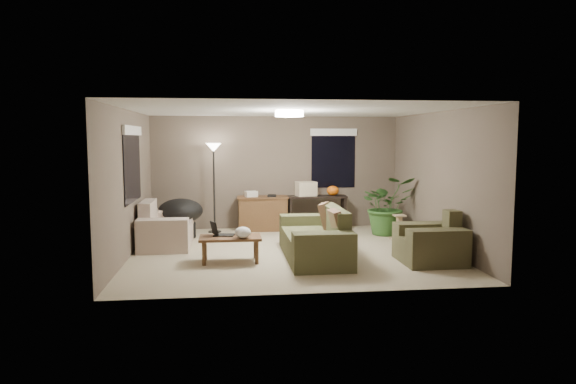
{
  "coord_description": "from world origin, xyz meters",
  "views": [
    {
      "loc": [
        -1.07,
        -8.93,
        2.02
      ],
      "look_at": [
        0.0,
        0.2,
        1.05
      ],
      "focal_mm": 32.0,
      "sensor_mm": 36.0,
      "label": 1
    }
  ],
  "objects": [
    {
      "name": "cat_scratching_post",
      "position": [
        2.31,
        0.83,
        0.21
      ],
      "size": [
        0.32,
        0.32,
        0.5
      ],
      "color": "tan",
      "rests_on": "ground"
    },
    {
      "name": "houseplant",
      "position": [
        2.23,
        1.4,
        0.48
      ],
      "size": [
        1.11,
        1.23,
        0.96
      ],
      "primitive_type": "imported",
      "color": "#2D5923",
      "rests_on": "ground"
    },
    {
      "name": "throw_pillows",
      "position": [
        0.65,
        -0.52,
        0.65
      ],
      "size": [
        0.39,
        1.38,
        0.47
      ],
      "color": "#8C7251",
      "rests_on": "main_sofa"
    },
    {
      "name": "loveseat",
      "position": [
        -2.26,
        0.8,
        0.3
      ],
      "size": [
        0.9,
        1.6,
        0.85
      ],
      "color": "beige",
      "rests_on": "ground"
    },
    {
      "name": "room_shell",
      "position": [
        0.0,
        0.0,
        1.25
      ],
      "size": [
        5.5,
        5.5,
        5.5
      ],
      "color": "tan",
      "rests_on": "ground"
    },
    {
      "name": "papasan_chair",
      "position": [
        -2.04,
        1.55,
        0.47
      ],
      "size": [
        1.05,
        1.05,
        0.8
      ],
      "color": "black",
      "rests_on": "ground"
    },
    {
      "name": "cardboard_box",
      "position": [
        0.63,
        2.17,
        0.91
      ],
      "size": [
        0.47,
        0.39,
        0.31
      ],
      "primitive_type": "cube",
      "rotation": [
        0.0,
        0.0,
        0.2
      ],
      "color": "beige",
      "rests_on": "console_table"
    },
    {
      "name": "window_back",
      "position": [
        1.3,
        2.48,
        1.79
      ],
      "size": [
        1.06,
        0.05,
        1.33
      ],
      "color": "black",
      "rests_on": "room_shell"
    },
    {
      "name": "coffee_table",
      "position": [
        -1.05,
        -0.64,
        0.36
      ],
      "size": [
        1.0,
        0.55,
        0.42
      ],
      "color": "brown",
      "rests_on": "ground"
    },
    {
      "name": "floor_lamp",
      "position": [
        -1.37,
        2.08,
        1.6
      ],
      "size": [
        0.32,
        0.32,
        1.91
      ],
      "color": "black",
      "rests_on": "ground"
    },
    {
      "name": "plastic_bag",
      "position": [
        -0.85,
        -0.79,
        0.51
      ],
      "size": [
        0.3,
        0.27,
        0.18
      ],
      "primitive_type": "ellipsoid",
      "rotation": [
        0.0,
        0.0,
        0.15
      ],
      "color": "white",
      "rests_on": "coffee_table"
    },
    {
      "name": "armchair",
      "position": [
        2.2,
        -1.05,
        0.3
      ],
      "size": [
        0.95,
        1.0,
        0.85
      ],
      "color": "#4B482D",
      "rests_on": "ground"
    },
    {
      "name": "laptop",
      "position": [
        -1.22,
        -0.54,
        0.48
      ],
      "size": [
        0.42,
        0.29,
        0.24
      ],
      "color": "black",
      "rests_on": "coffee_table"
    },
    {
      "name": "desk",
      "position": [
        -0.33,
        2.18,
        0.38
      ],
      "size": [
        1.1,
        0.5,
        0.75
      ],
      "color": "brown",
      "rests_on": "ground"
    },
    {
      "name": "ceiling_fixture",
      "position": [
        0.0,
        0.0,
        2.44
      ],
      "size": [
        0.5,
        0.5,
        0.1
      ],
      "primitive_type": "cylinder",
      "color": "white",
      "rests_on": "room_shell"
    },
    {
      "name": "desk_papers",
      "position": [
        -0.48,
        2.17,
        0.8
      ],
      "size": [
        0.7,
        0.3,
        0.12
      ],
      "color": "silver",
      "rests_on": "desk"
    },
    {
      "name": "window_left",
      "position": [
        -2.73,
        0.3,
        1.78
      ],
      "size": [
        0.05,
        1.56,
        1.33
      ],
      "color": "black",
      "rests_on": "room_shell"
    },
    {
      "name": "main_sofa",
      "position": [
        0.4,
        -0.52,
        0.29
      ],
      "size": [
        0.95,
        2.2,
        0.85
      ],
      "color": "#4E5130",
      "rests_on": "ground"
    },
    {
      "name": "pumpkin",
      "position": [
        1.23,
        2.17,
        0.86
      ],
      "size": [
        0.31,
        0.31,
        0.22
      ],
      "primitive_type": "ellipsoid",
      "rotation": [
        0.0,
        0.0,
        0.2
      ],
      "color": "orange",
      "rests_on": "console_table"
    },
    {
      "name": "console_table",
      "position": [
        0.88,
        2.17,
        0.44
      ],
      "size": [
        1.3,
        0.4,
        0.75
      ],
      "color": "black",
      "rests_on": "ground"
    }
  ]
}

